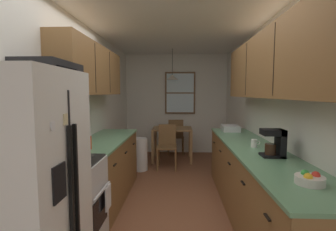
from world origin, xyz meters
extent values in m
plane|color=brown|center=(0.00, 1.00, 0.00)|extent=(12.00, 12.00, 0.00)
cube|color=white|center=(-1.35, 1.00, 1.27)|extent=(0.10, 9.00, 2.55)
cube|color=white|center=(1.35, 1.00, 1.27)|extent=(0.10, 9.00, 2.55)
cube|color=white|center=(0.00, 3.65, 1.27)|extent=(4.40, 0.10, 2.55)
cube|color=white|center=(0.00, 1.00, 2.59)|extent=(4.40, 9.00, 0.08)
cube|color=white|center=(-0.97, -1.25, 0.86)|extent=(0.66, 0.75, 1.71)
cube|color=black|center=(-0.63, -1.25, 0.80)|extent=(0.01, 0.01, 1.54)
cube|color=black|center=(-0.62, -1.29, 0.80)|extent=(0.02, 0.02, 1.09)
cube|color=black|center=(-0.62, -1.21, 0.80)|extent=(0.02, 0.02, 1.09)
cube|color=black|center=(-0.63, -1.41, 1.03)|extent=(0.01, 0.15, 0.22)
cube|color=beige|center=(-0.63, -1.30, 1.39)|extent=(0.01, 0.05, 0.07)
cube|color=white|center=(-0.63, -1.46, 1.37)|extent=(0.01, 0.04, 0.05)
cube|color=silver|center=(-0.99, -0.56, 0.45)|extent=(0.62, 0.58, 0.90)
cube|color=black|center=(-0.67, -0.56, 0.42)|extent=(0.01, 0.41, 0.30)
cube|color=silver|center=(-0.65, -0.56, 0.63)|extent=(0.02, 0.47, 0.02)
cube|color=black|center=(-0.99, -0.56, 0.91)|extent=(0.59, 0.56, 0.02)
cube|color=silver|center=(-1.27, -0.56, 1.00)|extent=(0.06, 0.58, 0.20)
cylinder|color=#2D2D2D|center=(-1.13, -0.69, 0.93)|extent=(0.15, 0.15, 0.01)
cylinder|color=#2D2D2D|center=(-1.13, -0.43, 0.93)|extent=(0.15, 0.15, 0.01)
cylinder|color=#2D2D2D|center=(-0.85, -0.69, 0.93)|extent=(0.15, 0.15, 0.01)
cylinder|color=#2D2D2D|center=(-0.85, -0.43, 0.93)|extent=(0.15, 0.15, 0.01)
cube|color=black|center=(-1.11, -0.56, 1.68)|extent=(0.38, 0.64, 0.33)
cube|color=black|center=(-0.92, -0.63, 1.68)|extent=(0.01, 0.38, 0.21)
cube|color=#2D2D33|center=(-0.92, -0.35, 1.68)|extent=(0.01, 0.13, 0.21)
cube|color=brown|center=(-1.00, 0.67, 0.43)|extent=(0.60, 1.85, 0.87)
cube|color=#60936B|center=(-1.00, 0.67, 0.89)|extent=(0.63, 1.87, 0.03)
cube|color=black|center=(-0.69, 0.05, 0.70)|extent=(0.02, 0.10, 0.01)
cube|color=black|center=(-0.69, 0.67, 0.70)|extent=(0.02, 0.10, 0.01)
cube|color=black|center=(-0.69, 1.28, 0.70)|extent=(0.02, 0.10, 0.01)
cube|color=brown|center=(-1.14, 0.62, 1.87)|extent=(0.32, 1.95, 0.67)
cube|color=#2D2319|center=(-0.98, 0.29, 1.87)|extent=(0.01, 0.01, 0.62)
cube|color=#2D2319|center=(-0.98, 0.94, 1.87)|extent=(0.01, 0.01, 0.62)
cube|color=brown|center=(1.00, 0.17, 0.43)|extent=(0.60, 3.26, 0.87)
cube|color=#60936B|center=(1.00, 0.17, 0.89)|extent=(0.63, 3.28, 0.03)
cube|color=black|center=(0.69, -1.14, 0.70)|extent=(0.02, 0.10, 0.01)
cube|color=black|center=(0.69, -0.49, 0.70)|extent=(0.02, 0.10, 0.01)
cube|color=black|center=(0.69, 0.17, 0.70)|extent=(0.02, 0.10, 0.01)
cube|color=black|center=(0.69, 0.82, 0.70)|extent=(0.02, 0.10, 0.01)
cube|color=black|center=(0.69, 1.47, 0.70)|extent=(0.02, 0.10, 0.01)
cube|color=brown|center=(1.14, 0.12, 1.87)|extent=(0.32, 2.96, 0.75)
cube|color=#2D2319|center=(0.98, -0.37, 1.87)|extent=(0.01, 0.01, 0.69)
cube|color=#2D2319|center=(0.98, 0.60, 1.87)|extent=(0.01, 0.01, 0.69)
cube|color=olive|center=(-0.08, 2.79, 0.74)|extent=(0.89, 0.70, 0.03)
cube|color=olive|center=(-0.50, 2.47, 0.36)|extent=(0.06, 0.06, 0.73)
cube|color=olive|center=(0.34, 2.47, 0.36)|extent=(0.06, 0.06, 0.73)
cube|color=olive|center=(-0.50, 3.12, 0.36)|extent=(0.06, 0.06, 0.73)
cube|color=olive|center=(0.34, 3.12, 0.36)|extent=(0.06, 0.06, 0.73)
cube|color=brown|center=(-0.17, 2.16, 0.45)|extent=(0.40, 0.40, 0.04)
cube|color=brown|center=(-0.17, 2.35, 0.68)|extent=(0.37, 0.03, 0.45)
cylinder|color=brown|center=(0.01, 1.98, 0.22)|extent=(0.04, 0.04, 0.43)
cylinder|color=brown|center=(-0.35, 1.98, 0.22)|extent=(0.04, 0.04, 0.43)
cylinder|color=brown|center=(0.01, 2.35, 0.22)|extent=(0.04, 0.04, 0.43)
cylinder|color=brown|center=(-0.35, 2.35, 0.22)|extent=(0.04, 0.04, 0.43)
cube|color=brown|center=(-0.01, 3.42, 0.45)|extent=(0.42, 0.42, 0.04)
cube|color=brown|center=(0.00, 3.24, 0.68)|extent=(0.37, 0.05, 0.45)
cylinder|color=brown|center=(-0.20, 3.60, 0.22)|extent=(0.04, 0.04, 0.43)
cylinder|color=brown|center=(0.16, 3.62, 0.22)|extent=(0.04, 0.04, 0.43)
cylinder|color=brown|center=(-0.18, 3.23, 0.22)|extent=(0.04, 0.04, 0.43)
cylinder|color=brown|center=(0.18, 3.25, 0.22)|extent=(0.04, 0.04, 0.43)
cylinder|color=black|center=(-0.08, 2.79, 2.26)|extent=(0.01, 0.01, 0.59)
cone|color=beige|center=(-0.08, 2.79, 1.91)|extent=(0.26, 0.26, 0.10)
sphere|color=white|center=(-0.08, 2.79, 1.93)|extent=(0.06, 0.06, 0.06)
cube|color=brown|center=(0.10, 3.58, 1.56)|extent=(0.78, 0.04, 1.08)
cube|color=silver|center=(0.10, 3.56, 1.56)|extent=(0.70, 0.01, 1.00)
cube|color=brown|center=(0.10, 3.56, 1.56)|extent=(0.70, 0.02, 0.03)
cylinder|color=white|center=(-0.70, 2.04, 0.33)|extent=(0.29, 0.29, 0.65)
cylinder|color=#D84C19|center=(-1.00, -0.01, 0.98)|extent=(0.11, 0.11, 0.16)
cylinder|color=white|center=(-1.00, -0.01, 1.07)|extent=(0.11, 0.11, 0.02)
cube|color=white|center=(-0.64, -0.42, 0.50)|extent=(0.02, 0.16, 0.24)
cube|color=black|center=(1.04, -0.25, 0.91)|extent=(0.22, 0.18, 0.02)
cube|color=black|center=(1.12, -0.25, 1.04)|extent=(0.06, 0.18, 0.29)
cube|color=black|center=(1.04, -0.25, 1.16)|extent=(0.22, 0.18, 0.06)
cylinder|color=#331E14|center=(1.02, -0.25, 0.98)|extent=(0.11, 0.11, 0.11)
cylinder|color=white|center=(0.99, 0.18, 0.95)|extent=(0.07, 0.07, 0.10)
torus|color=white|center=(1.04, 0.18, 0.95)|extent=(0.05, 0.01, 0.05)
cylinder|color=silver|center=(1.02, -1.03, 0.93)|extent=(0.20, 0.20, 0.06)
cylinder|color=black|center=(1.02, -1.03, 0.95)|extent=(0.17, 0.17, 0.03)
sphere|color=red|center=(1.06, -1.02, 0.96)|extent=(0.06, 0.06, 0.06)
sphere|color=green|center=(1.01, -0.99, 0.96)|extent=(0.06, 0.06, 0.06)
sphere|color=yellow|center=(0.99, -1.07, 0.96)|extent=(0.06, 0.06, 0.06)
cube|color=silver|center=(0.96, 1.46, 0.95)|extent=(0.28, 0.34, 0.10)
cylinder|color=#E0D14C|center=(-0.19, 2.85, 0.79)|extent=(0.19, 0.19, 0.06)
camera|label=1|loc=(0.08, -2.79, 1.55)|focal=26.28mm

